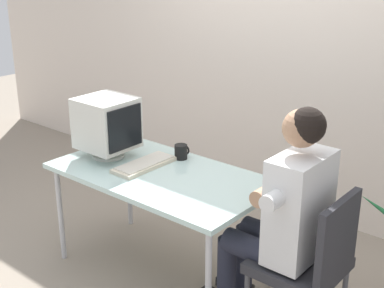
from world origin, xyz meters
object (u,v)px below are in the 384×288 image
(desk, at_px, (161,180))
(person_seated, at_px, (283,211))
(crt_monitor, at_px, (107,124))
(keyboard, at_px, (144,164))
(desk_mug, at_px, (181,152))
(office_chair, at_px, (311,259))

(desk, bearing_deg, person_seated, 3.04)
(crt_monitor, bearing_deg, desk, 3.02)
(keyboard, height_order, desk_mug, desk_mug)
(crt_monitor, xyz_separation_m, keyboard, (0.31, 0.03, -0.22))
(desk_mug, bearing_deg, keyboard, -109.37)
(office_chair, xyz_separation_m, person_seated, (-0.18, -0.00, 0.22))
(office_chair, xyz_separation_m, desk_mug, (-1.09, 0.22, 0.28))
(desk, xyz_separation_m, office_chair, (1.04, 0.05, -0.18))
(person_seated, bearing_deg, crt_monitor, -176.97)
(desk, xyz_separation_m, desk_mug, (-0.06, 0.26, 0.10))
(desk, xyz_separation_m, keyboard, (-0.15, 0.01, 0.06))
(desk_mug, bearing_deg, office_chair, -11.22)
(desk, distance_m, crt_monitor, 0.53)
(desk, height_order, keyboard, keyboard)
(keyboard, bearing_deg, desk_mug, 70.63)
(desk, bearing_deg, keyboard, 177.97)
(desk, relative_size, desk_mug, 14.23)
(office_chair, distance_m, person_seated, 0.29)
(desk, xyz_separation_m, crt_monitor, (-0.45, -0.02, 0.28))
(keyboard, relative_size, desk_mug, 4.51)
(keyboard, bearing_deg, crt_monitor, -174.58)
(person_seated, bearing_deg, office_chair, 0.00)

